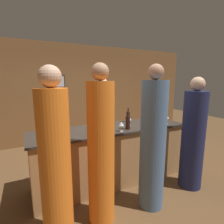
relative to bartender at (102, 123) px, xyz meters
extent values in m
plane|color=brown|center=(-0.16, -0.76, -0.87)|extent=(14.00, 14.00, 0.00)
cube|color=brown|center=(-0.16, 1.78, 0.53)|extent=(8.00, 0.06, 2.80)
cube|color=black|center=(-0.62, 1.74, 0.88)|extent=(0.44, 0.02, 0.34)
cube|color=silver|center=(-0.62, 1.73, 0.88)|extent=(0.39, 0.00, 0.29)
cube|color=#B27F4C|center=(-0.16, -0.76, -0.40)|extent=(2.61, 0.69, 0.95)
cube|color=#332D28|center=(-0.16, -0.76, 0.10)|extent=(2.67, 0.75, 0.03)
cylinder|color=gray|center=(0.00, 0.00, -0.05)|extent=(0.30, 0.30, 1.64)
sphere|color=beige|center=(0.00, 0.00, 0.87)|extent=(0.20, 0.20, 0.20)
cylinder|color=orange|center=(-0.66, -1.49, 0.02)|extent=(0.33, 0.33, 1.78)
sphere|color=#A37556|center=(-0.66, -1.49, 1.01)|extent=(0.20, 0.20, 0.20)
cylinder|color=#1E234C|center=(0.98, -1.49, -0.06)|extent=(0.36, 0.36, 1.62)
sphere|color=tan|center=(0.98, -1.49, 0.86)|extent=(0.22, 0.22, 0.22)
cylinder|color=#4C6B93|center=(0.08, -1.56, 0.02)|extent=(0.35, 0.35, 1.79)
sphere|color=#A37556|center=(0.08, -1.56, 1.02)|extent=(0.20, 0.20, 0.20)
cylinder|color=orange|center=(-1.21, -1.56, -0.02)|extent=(0.33, 0.33, 1.71)
sphere|color=tan|center=(-1.21, -1.56, 0.95)|extent=(0.22, 0.22, 0.22)
cylinder|color=black|center=(-1.03, -0.49, 0.23)|extent=(0.07, 0.07, 0.22)
cylinder|color=black|center=(-1.03, -0.49, 0.37)|extent=(0.03, 0.03, 0.07)
cylinder|color=black|center=(0.32, -0.53, 0.21)|extent=(0.07, 0.07, 0.20)
cylinder|color=black|center=(0.32, -0.53, 0.35)|extent=(0.03, 0.03, 0.07)
cylinder|color=black|center=(0.05, -0.96, 0.22)|extent=(0.08, 0.08, 0.22)
cylinder|color=black|center=(0.05, -0.96, 0.37)|extent=(0.03, 0.03, 0.08)
cylinder|color=silver|center=(-0.25, -0.79, 0.12)|extent=(0.05, 0.05, 0.00)
cylinder|color=silver|center=(-0.25, -0.79, 0.17)|extent=(0.01, 0.01, 0.10)
cone|color=silver|center=(-0.25, -0.79, 0.25)|extent=(0.06, 0.06, 0.06)
cylinder|color=silver|center=(0.46, -1.02, 0.12)|extent=(0.05, 0.05, 0.00)
cylinder|color=silver|center=(0.46, -1.02, 0.17)|extent=(0.01, 0.01, 0.10)
cone|color=silver|center=(0.46, -1.02, 0.26)|extent=(0.06, 0.06, 0.07)
cylinder|color=silver|center=(0.64, -0.77, 0.12)|extent=(0.05, 0.05, 0.00)
cylinder|color=silver|center=(0.64, -0.77, 0.16)|extent=(0.01, 0.01, 0.08)
cone|color=silver|center=(0.64, -0.77, 0.23)|extent=(0.08, 0.08, 0.06)
cylinder|color=silver|center=(0.88, -0.98, 0.12)|extent=(0.05, 0.05, 0.00)
cylinder|color=silver|center=(0.88, -0.98, 0.17)|extent=(0.01, 0.01, 0.10)
cone|color=silver|center=(0.88, -0.98, 0.25)|extent=(0.07, 0.07, 0.06)
cylinder|color=silver|center=(-0.53, -0.80, 0.12)|extent=(0.05, 0.05, 0.00)
cylinder|color=silver|center=(-0.53, -0.80, 0.16)|extent=(0.01, 0.01, 0.09)
cone|color=silver|center=(-0.53, -0.80, 0.24)|extent=(0.08, 0.08, 0.06)
cylinder|color=silver|center=(0.20, -0.76, 0.12)|extent=(0.05, 0.05, 0.00)
cylinder|color=silver|center=(0.20, -0.76, 0.16)|extent=(0.01, 0.01, 0.09)
cone|color=silver|center=(0.20, -0.76, 0.24)|extent=(0.08, 0.08, 0.07)
cylinder|color=silver|center=(-0.11, -1.03, 0.12)|extent=(0.05, 0.05, 0.00)
cylinder|color=silver|center=(-0.11, -1.03, 0.16)|extent=(0.01, 0.01, 0.09)
cone|color=silver|center=(-0.11, -1.03, 0.24)|extent=(0.08, 0.08, 0.06)
camera|label=1|loc=(-1.43, -3.35, 0.91)|focal=28.00mm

